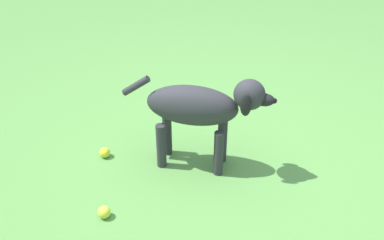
# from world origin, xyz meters

# --- Properties ---
(ground) EXTENTS (14.00, 14.00, 0.00)m
(ground) POSITION_xyz_m (0.00, 0.00, 0.00)
(ground) COLOR #548C42
(dog) EXTENTS (0.36, 0.84, 0.59)m
(dog) POSITION_xyz_m (0.04, -0.15, 0.39)
(dog) COLOR #2D2D33
(dog) RESTS_ON ground
(tennis_ball_0) EXTENTS (0.07, 0.07, 0.07)m
(tennis_ball_0) POSITION_xyz_m (0.26, -0.69, 0.03)
(tennis_ball_0) COLOR #CFD82D
(tennis_ball_0) RESTS_ON ground
(tennis_ball_1) EXTENTS (0.07, 0.07, 0.07)m
(tennis_ball_1) POSITION_xyz_m (0.67, -0.36, 0.03)
(tennis_ball_1) COLOR #C9E23D
(tennis_ball_1) RESTS_ON ground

